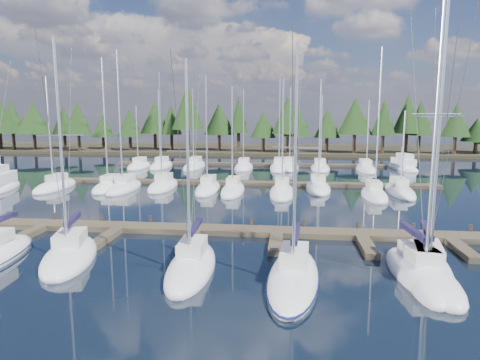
# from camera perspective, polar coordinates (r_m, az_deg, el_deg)

# --- Properties ---
(ground) EXTENTS (260.00, 260.00, 0.00)m
(ground) POSITION_cam_1_polar(r_m,az_deg,el_deg) (44.24, -2.42, -2.70)
(ground) COLOR black
(ground) RESTS_ON ground
(far_shore) EXTENTS (220.00, 30.00, 0.60)m
(far_shore) POSITION_cam_1_polar(r_m,az_deg,el_deg) (103.38, 2.72, 4.13)
(far_shore) COLOR #2F291A
(far_shore) RESTS_ON ground
(main_dock) EXTENTS (44.00, 6.13, 0.90)m
(main_dock) POSITION_cam_1_polar(r_m,az_deg,el_deg) (32.10, -5.92, -6.86)
(main_dock) COLOR #4D4230
(main_dock) RESTS_ON ground
(back_docks) EXTENTS (50.00, 21.80, 0.40)m
(back_docks) POSITION_cam_1_polar(r_m,az_deg,el_deg) (63.35, 0.31, 1.02)
(back_docks) COLOR #4D4230
(back_docks) RESTS_ON ground
(front_sailboat_2) EXTENTS (4.74, 8.12, 13.89)m
(front_sailboat_2) POSITION_cam_1_polar(r_m,az_deg,el_deg) (28.46, -21.75, -9.35)
(front_sailboat_2) COLOR silver
(front_sailboat_2) RESTS_ON ground
(front_sailboat_3) EXTENTS (2.85, 8.17, 12.51)m
(front_sailboat_3) POSITION_cam_1_polar(r_m,az_deg,el_deg) (24.95, -6.49, -11.35)
(front_sailboat_3) COLOR silver
(front_sailboat_3) RESTS_ON ground
(front_sailboat_4) EXTENTS (3.40, 9.75, 13.10)m
(front_sailboat_4) POSITION_cam_1_polar(r_m,az_deg,el_deg) (23.50, 7.15, -12.69)
(front_sailboat_4) COLOR silver
(front_sailboat_4) RESTS_ON ground
(front_sailboat_5) EXTENTS (3.55, 8.77, 16.10)m
(front_sailboat_5) POSITION_cam_1_polar(r_m,az_deg,el_deg) (25.66, 23.04, -11.40)
(front_sailboat_5) COLOR silver
(front_sailboat_5) RESTS_ON ground
(front_sailboat_6) EXTENTS (4.17, 9.41, 15.86)m
(front_sailboat_6) POSITION_cam_1_polar(r_m,az_deg,el_deg) (26.13, 23.75, -11.07)
(front_sailboat_6) COLOR silver
(front_sailboat_6) RESTS_ON ground
(back_sailboat_rows) EXTENTS (42.56, 33.16, 16.63)m
(back_sailboat_rows) POSITION_cam_1_polar(r_m,az_deg,el_deg) (59.22, -0.14, 0.53)
(back_sailboat_rows) COLOR silver
(back_sailboat_rows) RESTS_ON ground
(motor_yacht_right) EXTENTS (4.49, 8.84, 4.22)m
(motor_yacht_right) POSITION_cam_1_polar(r_m,az_deg,el_deg) (73.14, 20.92, 1.70)
(motor_yacht_right) COLOR silver
(motor_yacht_right) RESTS_ON ground
(tree_line) EXTENTS (186.00, 11.88, 14.21)m
(tree_line) POSITION_cam_1_polar(r_m,az_deg,el_deg) (93.54, 0.42, 8.14)
(tree_line) COLOR black
(tree_line) RESTS_ON far_shore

